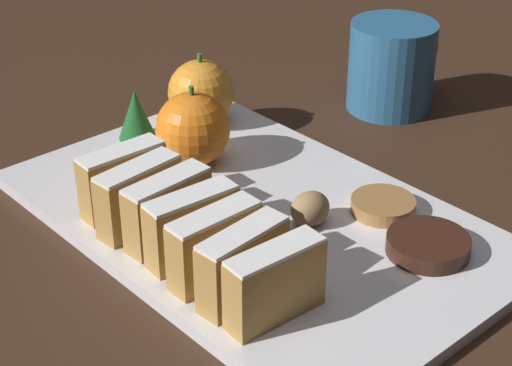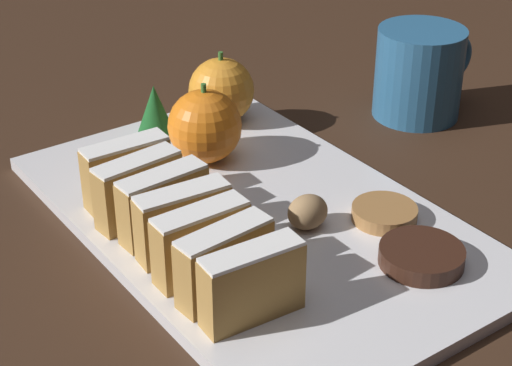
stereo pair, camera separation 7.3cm
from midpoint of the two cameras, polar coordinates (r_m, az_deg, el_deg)
name	(u,v)px [view 1 (the left image)]	position (r m, az deg, el deg)	size (l,w,h in m)	color
ground_plane	(256,224)	(0.75, -2.78, -2.86)	(6.00, 6.00, 0.00)	#382316
serving_platter	(256,219)	(0.75, -2.79, -2.47)	(0.27, 0.44, 0.01)	white
stollen_slice_front	(275,283)	(0.61, -2.16, -6.82)	(0.08, 0.03, 0.06)	#B28442
stollen_slice_second	(243,264)	(0.63, -4.20, -5.54)	(0.08, 0.03, 0.06)	#B28442
stollen_slice_third	(215,245)	(0.65, -5.97, -4.27)	(0.08, 0.02, 0.06)	#B28442
stollen_slice_fourth	(192,226)	(0.68, -7.37, -2.98)	(0.08, 0.03, 0.06)	#B28442
stollen_slice_fifth	(168,210)	(0.70, -8.88, -1.86)	(0.08, 0.03, 0.06)	#B28442
stollen_slice_sixth	(139,197)	(0.72, -10.69, -0.98)	(0.08, 0.03, 0.06)	#B28442
stollen_slice_back	(123,180)	(0.75, -11.64, 0.14)	(0.08, 0.03, 0.06)	#B28442
orange_near	(193,129)	(0.81, -6.81, 3.53)	(0.07, 0.07, 0.08)	orange
orange_far	(201,93)	(0.89, -6.05, 5.97)	(0.07, 0.07, 0.08)	orange
walnut	(310,209)	(0.72, 0.74, -1.81)	(0.04, 0.03, 0.03)	#9E7A51
chocolate_cookie	(428,245)	(0.70, 8.49, -4.20)	(0.07, 0.07, 0.01)	#381E14
gingerbread_cookie	(383,206)	(0.75, 5.72, -1.59)	(0.06, 0.06, 0.01)	#A3703D
evergreen_sprig	(136,114)	(0.87, -10.40, 4.46)	(0.04, 0.04, 0.05)	#195623
coffee_mug	(392,66)	(0.95, 6.91, 7.71)	(0.13, 0.09, 0.10)	#2D6693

